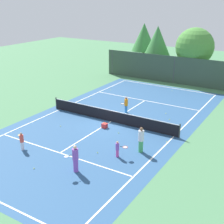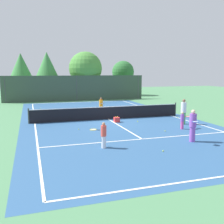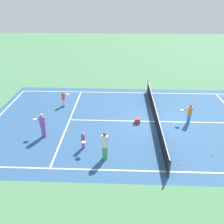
{
  "view_description": "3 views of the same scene",
  "coord_description": "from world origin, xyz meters",
  "px_view_note": "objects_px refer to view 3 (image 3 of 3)",
  "views": [
    {
      "loc": [
        12.5,
        -20.08,
        9.82
      ],
      "look_at": [
        0.67,
        -0.92,
        1.28
      ],
      "focal_mm": 49.61,
      "sensor_mm": 36.0,
      "label": 1
    },
    {
      "loc": [
        -5.75,
        -19.11,
        3.63
      ],
      "look_at": [
        0.09,
        -0.64,
        0.66
      ],
      "focal_mm": 41.84,
      "sensor_mm": 36.0,
      "label": 2
    },
    {
      "loc": [
        15.56,
        -2.57,
        8.75
      ],
      "look_at": [
        0.35,
        -3.18,
        0.92
      ],
      "focal_mm": 38.21,
      "sensor_mm": 36.0,
      "label": 3
    }
  ],
  "objects_px": {
    "player_1": "(64,98)",
    "tennis_ball_7": "(146,169)",
    "tennis_ball_3": "(192,96)",
    "player_4": "(42,125)",
    "tennis_ball_8": "(133,133)",
    "player_3": "(83,140)",
    "tennis_ball_6": "(83,135)",
    "player_2": "(105,145)",
    "tennis_ball_5": "(178,164)",
    "tennis_ball_1": "(116,104)",
    "player_0": "(189,114)",
    "ball_crate": "(137,121)",
    "tennis_ball_10": "(39,119)",
    "tennis_ball_0": "(213,155)"
  },
  "relations": [
    {
      "from": "player_1",
      "to": "tennis_ball_7",
      "type": "distance_m",
      "value": 10.05
    },
    {
      "from": "tennis_ball_3",
      "to": "player_4",
      "type": "bearing_deg",
      "value": -58.38
    },
    {
      "from": "player_4",
      "to": "tennis_ball_8",
      "type": "xyz_separation_m",
      "value": [
        -0.56,
        5.98,
        -0.85
      ]
    },
    {
      "from": "player_3",
      "to": "tennis_ball_7",
      "type": "height_order",
      "value": "player_3"
    },
    {
      "from": "player_1",
      "to": "tennis_ball_6",
      "type": "bearing_deg",
      "value": 26.1
    },
    {
      "from": "player_2",
      "to": "tennis_ball_5",
      "type": "bearing_deg",
      "value": 84.49
    },
    {
      "from": "tennis_ball_1",
      "to": "player_0",
      "type": "bearing_deg",
      "value": 61.34
    },
    {
      "from": "tennis_ball_6",
      "to": "tennis_ball_7",
      "type": "height_order",
      "value": "same"
    },
    {
      "from": "player_4",
      "to": "tennis_ball_6",
      "type": "relative_size",
      "value": 25.86
    },
    {
      "from": "ball_crate",
      "to": "tennis_ball_5",
      "type": "distance_m",
      "value": 5.08
    },
    {
      "from": "tennis_ball_5",
      "to": "tennis_ball_6",
      "type": "distance_m",
      "value": 6.45
    },
    {
      "from": "tennis_ball_3",
      "to": "tennis_ball_7",
      "type": "relative_size",
      "value": 1.0
    },
    {
      "from": "player_2",
      "to": "tennis_ball_7",
      "type": "relative_size",
      "value": 26.85
    },
    {
      "from": "player_0",
      "to": "player_3",
      "type": "bearing_deg",
      "value": -64.42
    },
    {
      "from": "player_3",
      "to": "ball_crate",
      "type": "height_order",
      "value": "player_3"
    },
    {
      "from": "player_0",
      "to": "tennis_ball_1",
      "type": "relative_size",
      "value": 22.2
    },
    {
      "from": "player_4",
      "to": "tennis_ball_5",
      "type": "relative_size",
      "value": 25.86
    },
    {
      "from": "tennis_ball_6",
      "to": "ball_crate",
      "type": "bearing_deg",
      "value": 116.66
    },
    {
      "from": "player_0",
      "to": "player_4",
      "type": "bearing_deg",
      "value": -77.46
    },
    {
      "from": "player_0",
      "to": "tennis_ball_3",
      "type": "height_order",
      "value": "player_0"
    },
    {
      "from": "player_3",
      "to": "tennis_ball_6",
      "type": "height_order",
      "value": "player_3"
    },
    {
      "from": "player_2",
      "to": "tennis_ball_6",
      "type": "xyz_separation_m",
      "value": [
        -2.34,
        -1.67,
        -0.87
      ]
    },
    {
      "from": "player_2",
      "to": "player_4",
      "type": "distance_m",
      "value": 4.75
    },
    {
      "from": "tennis_ball_6",
      "to": "tennis_ball_3",
      "type": "bearing_deg",
      "value": 127.57
    },
    {
      "from": "tennis_ball_5",
      "to": "tennis_ball_6",
      "type": "xyz_separation_m",
      "value": [
        -2.74,
        -5.83,
        0.0
      ]
    },
    {
      "from": "player_1",
      "to": "ball_crate",
      "type": "relative_size",
      "value": 2.97
    },
    {
      "from": "tennis_ball_8",
      "to": "tennis_ball_10",
      "type": "height_order",
      "value": "same"
    },
    {
      "from": "ball_crate",
      "to": "tennis_ball_0",
      "type": "bearing_deg",
      "value": 48.79
    },
    {
      "from": "player_1",
      "to": "tennis_ball_3",
      "type": "xyz_separation_m",
      "value": [
        -2.4,
        11.37,
        -0.63
      ]
    },
    {
      "from": "player_3",
      "to": "tennis_ball_3",
      "type": "xyz_separation_m",
      "value": [
        -8.41,
        8.83,
        -0.55
      ]
    },
    {
      "from": "ball_crate",
      "to": "tennis_ball_0",
      "type": "distance_m",
      "value": 5.66
    },
    {
      "from": "tennis_ball_1",
      "to": "tennis_ball_6",
      "type": "relative_size",
      "value": 1.0
    },
    {
      "from": "tennis_ball_10",
      "to": "tennis_ball_7",
      "type": "bearing_deg",
      "value": 54.61
    },
    {
      "from": "tennis_ball_1",
      "to": "tennis_ball_6",
      "type": "xyz_separation_m",
      "value": [
        5.0,
        -2.12,
        0.0
      ]
    },
    {
      "from": "player_0",
      "to": "player_4",
      "type": "distance_m",
      "value": 10.31
    },
    {
      "from": "player_2",
      "to": "tennis_ball_1",
      "type": "bearing_deg",
      "value": 176.49
    },
    {
      "from": "player_4",
      "to": "tennis_ball_1",
      "type": "xyz_separation_m",
      "value": [
        -5.18,
        4.68,
        -0.85
      ]
    },
    {
      "from": "tennis_ball_0",
      "to": "tennis_ball_1",
      "type": "height_order",
      "value": "same"
    },
    {
      "from": "player_1",
      "to": "tennis_ball_10",
      "type": "relative_size",
      "value": 19.15
    },
    {
      "from": "player_0",
      "to": "ball_crate",
      "type": "distance_m",
      "value": 3.78
    },
    {
      "from": "player_0",
      "to": "tennis_ball_0",
      "type": "bearing_deg",
      "value": 7.63
    },
    {
      "from": "tennis_ball_7",
      "to": "tennis_ball_6",
      "type": "bearing_deg",
      "value": -129.68
    },
    {
      "from": "tennis_ball_3",
      "to": "tennis_ball_10",
      "type": "xyz_separation_m",
      "value": [
        4.88,
        -12.78,
        0.0
      ]
    },
    {
      "from": "player_2",
      "to": "tennis_ball_3",
      "type": "bearing_deg",
      "value": 141.49
    },
    {
      "from": "player_0",
      "to": "tennis_ball_6",
      "type": "bearing_deg",
      "value": -74.65
    },
    {
      "from": "player_2",
      "to": "ball_crate",
      "type": "xyz_separation_m",
      "value": [
        -4.24,
        2.1,
        -0.72
      ]
    },
    {
      "from": "tennis_ball_1",
      "to": "tennis_ball_7",
      "type": "bearing_deg",
      "value": 12.43
    },
    {
      "from": "player_0",
      "to": "ball_crate",
      "type": "xyz_separation_m",
      "value": [
        0.17,
        -3.74,
        -0.58
      ]
    },
    {
      "from": "tennis_ball_6",
      "to": "tennis_ball_7",
      "type": "distance_m",
      "value": 5.13
    },
    {
      "from": "tennis_ball_5",
      "to": "tennis_ball_8",
      "type": "height_order",
      "value": "same"
    }
  ]
}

